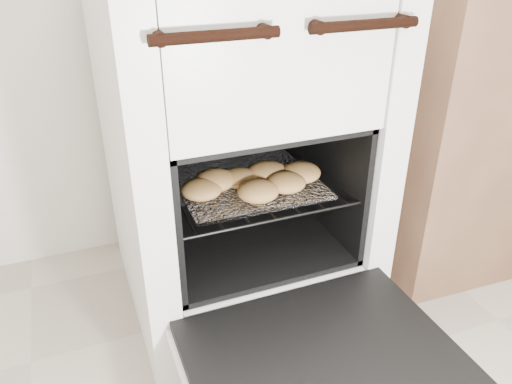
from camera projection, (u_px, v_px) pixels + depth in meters
stove at (235, 150)px, 1.43m from camera, size 0.67×0.74×1.03m
oven_door at (323, 361)px, 1.09m from camera, size 0.60×0.47×0.04m
oven_rack at (244, 182)px, 1.40m from camera, size 0.49×0.47×0.01m
foil_sheet at (247, 183)px, 1.38m from camera, size 0.38×0.33×0.01m
baked_rolls at (253, 180)px, 1.33m from camera, size 0.42×0.26×0.05m
counter at (492, 114)px, 1.77m from camera, size 0.98×0.67×0.96m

